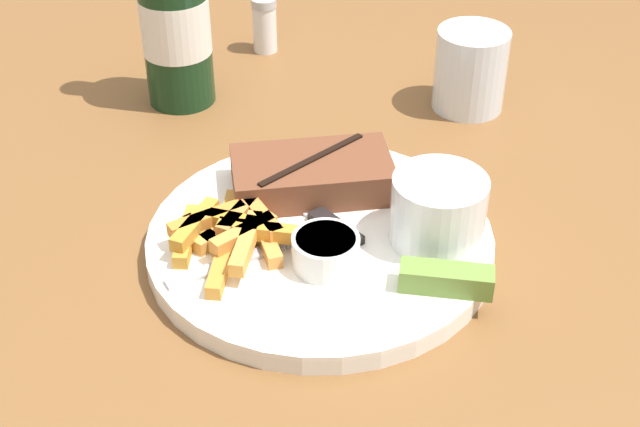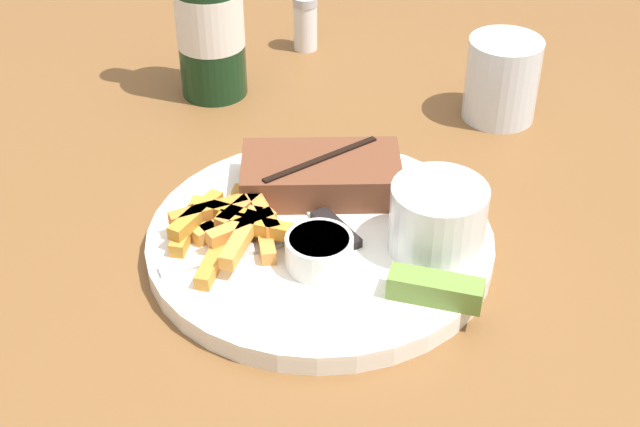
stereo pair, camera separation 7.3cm
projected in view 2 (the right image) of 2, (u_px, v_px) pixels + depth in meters
dining_table at (320, 311)px, 0.79m from camera, size 1.32×1.26×0.75m
dinner_plate at (320, 241)px, 0.74m from camera, size 0.29×0.29×0.02m
steak_portion at (324, 175)px, 0.78m from camera, size 0.14×0.08×0.03m
fries_pile at (232, 223)px, 0.73m from camera, size 0.12×0.13×0.02m
coleslaw_cup at (438, 215)px, 0.70m from camera, size 0.08×0.08×0.06m
dipping_sauce_cup at (322, 250)px, 0.70m from camera, size 0.05×0.05×0.03m
pickle_spear at (435, 289)px, 0.67m from camera, size 0.07×0.04×0.02m
fork_utensil at (233, 253)px, 0.71m from camera, size 0.13×0.06×0.00m
knife_utensil at (312, 205)px, 0.77m from camera, size 0.10×0.15×0.01m
beer_bottle at (209, 15)px, 0.92m from camera, size 0.07×0.07×0.25m
drinking_glass at (502, 79)px, 0.90m from camera, size 0.07×0.07×0.09m
salt_shaker at (305, 23)px, 1.04m from camera, size 0.03×0.03×0.07m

